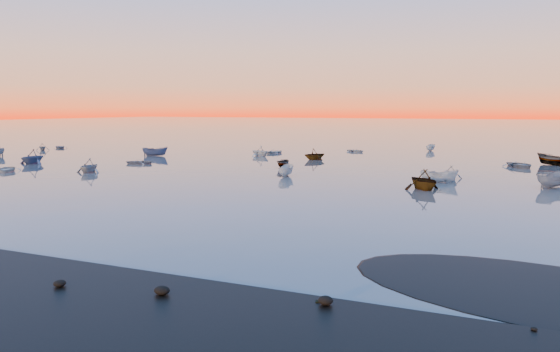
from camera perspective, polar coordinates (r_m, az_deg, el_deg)
The scene contains 6 objects.
ground at distance 126.67m, azimuth 12.08°, elevation 3.38°, with size 600.00×600.00×0.00m, color slate.
mud_lobes at distance 35.25m, azimuth -24.16°, elevation -6.38°, with size 140.00×6.00×0.07m, color black, non-canonical shape.
moored_fleet at distance 81.36m, azimuth 5.28°, elevation 1.53°, with size 124.00×58.00×1.20m, color silver, non-canonical shape.
boat_near_left at distance 75.93m, azimuth -26.65°, elevation 0.41°, with size 4.07×1.70×1.02m, color silver.
boat_near_center at distance 60.57m, azimuth 16.27°, elevation -0.64°, with size 3.96×1.67×1.37m, color silver.
boat_near_right at distance 64.05m, azimuth 17.39°, elevation -0.27°, with size 3.34×1.50×1.17m, color silver.
Camera 1 is at (25.74, -23.78, 7.85)m, focal length 35.00 mm.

